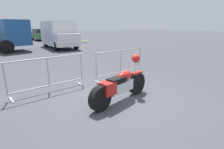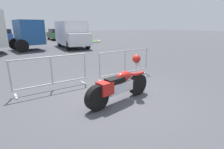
{
  "view_description": "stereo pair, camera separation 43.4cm",
  "coord_description": "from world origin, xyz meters",
  "px_view_note": "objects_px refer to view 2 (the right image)",
  "views": [
    {
      "loc": [
        -2.71,
        -3.69,
        1.98
      ],
      "look_at": [
        -0.04,
        0.16,
        0.65
      ],
      "focal_mm": 28.0,
      "sensor_mm": 36.0,
      "label": 1
    },
    {
      "loc": [
        -2.35,
        -3.92,
        1.98
      ],
      "look_at": [
        -0.04,
        0.16,
        0.65
      ],
      "focal_mm": 28.0,
      "sensor_mm": 36.0,
      "label": 2
    }
  ],
  "objects_px": {
    "delivery_van": "(71,34)",
    "parked_car_green": "(56,34)",
    "crowd_barrier_near": "(52,73)",
    "parked_car_maroon": "(32,35)",
    "parked_car_blue": "(4,35)",
    "pedestrian": "(71,36)",
    "motorcycle": "(119,85)",
    "crowd_barrier_far": "(125,64)"
  },
  "relations": [
    {
      "from": "pedestrian",
      "to": "motorcycle",
      "type": "bearing_deg",
      "value": 158.39
    },
    {
      "from": "crowd_barrier_far",
      "to": "parked_car_blue",
      "type": "height_order",
      "value": "parked_car_blue"
    },
    {
      "from": "parked_car_blue",
      "to": "parked_car_green",
      "type": "distance_m",
      "value": 6.35
    },
    {
      "from": "parked_car_blue",
      "to": "pedestrian",
      "type": "bearing_deg",
      "value": -143.9
    },
    {
      "from": "crowd_barrier_far",
      "to": "parked_car_green",
      "type": "xyz_separation_m",
      "value": [
        1.88,
        20.25,
        0.21
      ]
    },
    {
      "from": "crowd_barrier_near",
      "to": "parked_car_green",
      "type": "xyz_separation_m",
      "value": [
        4.6,
        20.25,
        0.21
      ]
    },
    {
      "from": "parked_car_maroon",
      "to": "parked_car_green",
      "type": "distance_m",
      "value": 3.17
    },
    {
      "from": "crowd_barrier_far",
      "to": "parked_car_maroon",
      "type": "bearing_deg",
      "value": 93.62
    },
    {
      "from": "motorcycle",
      "to": "crowd_barrier_far",
      "type": "xyz_separation_m",
      "value": [
        1.37,
        1.79,
        0.1
      ]
    },
    {
      "from": "delivery_van",
      "to": "parked_car_blue",
      "type": "xyz_separation_m",
      "value": [
        -5.59,
        10.04,
        -0.47
      ]
    },
    {
      "from": "crowd_barrier_far",
      "to": "delivery_van",
      "type": "xyz_separation_m",
      "value": [
        1.13,
        10.55,
        0.69
      ]
    },
    {
      "from": "parked_car_green",
      "to": "parked_car_maroon",
      "type": "bearing_deg",
      "value": 84.63
    },
    {
      "from": "crowd_barrier_near",
      "to": "crowd_barrier_far",
      "type": "height_order",
      "value": "same"
    },
    {
      "from": "crowd_barrier_far",
      "to": "parked_car_maroon",
      "type": "distance_m",
      "value": 20.47
    },
    {
      "from": "parked_car_blue",
      "to": "parked_car_green",
      "type": "xyz_separation_m",
      "value": [
        6.34,
        -0.34,
        -0.01
      ]
    },
    {
      "from": "delivery_van",
      "to": "parked_car_green",
      "type": "bearing_deg",
      "value": 176.61
    },
    {
      "from": "parked_car_blue",
      "to": "parked_car_green",
      "type": "relative_size",
      "value": 1.01
    },
    {
      "from": "crowd_barrier_far",
      "to": "crowd_barrier_near",
      "type": "bearing_deg",
      "value": 180.0
    },
    {
      "from": "parked_car_green",
      "to": "pedestrian",
      "type": "distance_m",
      "value": 7.54
    },
    {
      "from": "crowd_barrier_near",
      "to": "parked_car_maroon",
      "type": "distance_m",
      "value": 20.48
    },
    {
      "from": "parked_car_maroon",
      "to": "crowd_barrier_near",
      "type": "bearing_deg",
      "value": 173.87
    },
    {
      "from": "pedestrian",
      "to": "crowd_barrier_near",
      "type": "bearing_deg",
      "value": 151.11
    },
    {
      "from": "motorcycle",
      "to": "parked_car_green",
      "type": "distance_m",
      "value": 22.28
    },
    {
      "from": "motorcycle",
      "to": "pedestrian",
      "type": "relative_size",
      "value": 1.24
    },
    {
      "from": "parked_car_blue",
      "to": "pedestrian",
      "type": "distance_m",
      "value": 10.02
    },
    {
      "from": "parked_car_maroon",
      "to": "parked_car_green",
      "type": "bearing_deg",
      "value": -95.37
    },
    {
      "from": "crowd_barrier_far",
      "to": "delivery_van",
      "type": "relative_size",
      "value": 0.47
    },
    {
      "from": "pedestrian",
      "to": "crowd_barrier_far",
      "type": "bearing_deg",
      "value": 162.69
    },
    {
      "from": "parked_car_green",
      "to": "crowd_barrier_far",
      "type": "bearing_deg",
      "value": 172.6
    },
    {
      "from": "motorcycle",
      "to": "delivery_van",
      "type": "bearing_deg",
      "value": 65.84
    },
    {
      "from": "delivery_van",
      "to": "pedestrian",
      "type": "bearing_deg",
      "value": 165.34
    },
    {
      "from": "motorcycle",
      "to": "parked_car_maroon",
      "type": "xyz_separation_m",
      "value": [
        0.07,
        22.22,
        0.31
      ]
    },
    {
      "from": "parked_car_maroon",
      "to": "crowd_barrier_far",
      "type": "bearing_deg",
      "value": -178.49
    },
    {
      "from": "motorcycle",
      "to": "pedestrian",
      "type": "bearing_deg",
      "value": 65.2
    },
    {
      "from": "crowd_barrier_far",
      "to": "parked_car_green",
      "type": "height_order",
      "value": "parked_car_green"
    },
    {
      "from": "delivery_van",
      "to": "pedestrian",
      "type": "distance_m",
      "value": 2.27
    },
    {
      "from": "parked_car_blue",
      "to": "delivery_van",
      "type": "bearing_deg",
      "value": -152.98
    },
    {
      "from": "delivery_van",
      "to": "motorcycle",
      "type": "bearing_deg",
      "value": -10.43
    },
    {
      "from": "delivery_van",
      "to": "parked_car_maroon",
      "type": "relative_size",
      "value": 1.11
    },
    {
      "from": "crowd_barrier_far",
      "to": "delivery_van",
      "type": "bearing_deg",
      "value": 83.88
    },
    {
      "from": "motorcycle",
      "to": "pedestrian",
      "type": "xyz_separation_m",
      "value": [
        3.1,
        14.5,
        0.46
      ]
    },
    {
      "from": "delivery_van",
      "to": "parked_car_green",
      "type": "relative_size",
      "value": 1.12
    }
  ]
}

